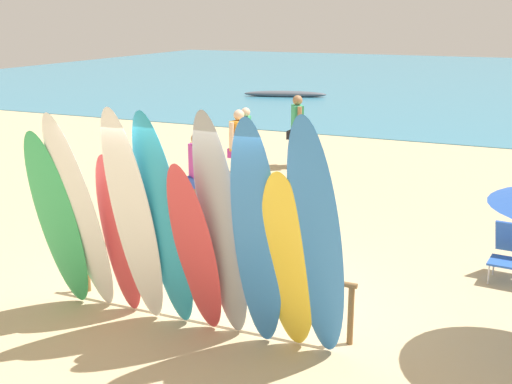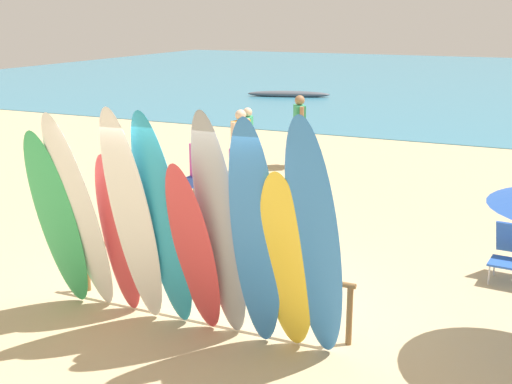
# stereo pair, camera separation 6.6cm
# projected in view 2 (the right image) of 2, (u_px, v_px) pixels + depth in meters

# --- Properties ---
(ground) EXTENTS (60.00, 60.00, 0.00)m
(ground) POSITION_uv_depth(u_px,v_px,m) (423.00, 134.00, 20.57)
(ground) COLOR tan
(ocean_water) EXTENTS (60.00, 40.00, 0.02)m
(ocean_water) POSITION_uv_depth(u_px,v_px,m) (487.00, 80.00, 36.88)
(ocean_water) COLOR teal
(ocean_water) RESTS_ON ground
(surfboard_rack) EXTENTS (3.78, 0.07, 0.75)m
(surfboard_rack) POSITION_uv_depth(u_px,v_px,m) (206.00, 270.00, 8.12)
(surfboard_rack) COLOR brown
(surfboard_rack) RESTS_ON ground
(surfboard_green_0) EXTENTS (0.60, 0.77, 2.38)m
(surfboard_green_0) POSITION_uv_depth(u_px,v_px,m) (57.00, 221.00, 8.08)
(surfboard_green_0) COLOR #38B266
(surfboard_green_0) RESTS_ON ground
(surfboard_white_1) EXTENTS (0.60, 0.90, 2.61)m
(surfboard_white_1) POSITION_uv_depth(u_px,v_px,m) (80.00, 216.00, 7.92)
(surfboard_white_1) COLOR white
(surfboard_white_1) RESTS_ON ground
(surfboard_red_2) EXTENTS (0.51, 0.52, 2.11)m
(surfboard_red_2) POSITION_uv_depth(u_px,v_px,m) (118.00, 236.00, 7.99)
(surfboard_red_2) COLOR #D13D42
(surfboard_red_2) RESTS_ON ground
(surfboard_white_3) EXTENTS (0.56, 0.94, 2.74)m
(surfboard_white_3) POSITION_uv_depth(u_px,v_px,m) (133.00, 221.00, 7.50)
(surfboard_white_3) COLOR white
(surfboard_white_3) RESTS_ON ground
(surfboard_teal_4) EXTENTS (0.62, 0.82, 2.69)m
(surfboard_teal_4) POSITION_uv_depth(u_px,v_px,m) (163.00, 224.00, 7.47)
(surfboard_teal_4) COLOR #289EC6
(surfboard_teal_4) RESTS_ON ground
(surfboard_red_5) EXTENTS (0.59, 0.77, 2.16)m
(surfboard_red_5) POSITION_uv_depth(u_px,v_px,m) (194.00, 251.00, 7.39)
(surfboard_red_5) COLOR #D13D42
(surfboard_red_5) RESTS_ON ground
(surfboard_grey_6) EXTENTS (0.59, 0.78, 2.73)m
(surfboard_grey_6) POSITION_uv_depth(u_px,v_px,m) (220.00, 230.00, 7.22)
(surfboard_grey_6) COLOR #999EA3
(surfboard_grey_6) RESTS_ON ground
(surfboard_blue_7) EXTENTS (0.60, 0.82, 2.71)m
(surfboard_blue_7) POSITION_uv_depth(u_px,v_px,m) (255.00, 239.00, 6.96)
(surfboard_blue_7) COLOR #337AD1
(surfboard_blue_7) RESTS_ON ground
(surfboard_yellow_8) EXTENTS (0.55, 0.73, 2.18)m
(surfboard_yellow_8) POSITION_uv_depth(u_px,v_px,m) (287.00, 264.00, 6.98)
(surfboard_yellow_8) COLOR yellow
(surfboard_yellow_8) RESTS_ON ground
(surfboard_blue_9) EXTENTS (0.62, 0.95, 2.78)m
(surfboard_blue_9) POSITION_uv_depth(u_px,v_px,m) (315.00, 245.00, 6.68)
(surfboard_blue_9) COLOR #337AD1
(surfboard_blue_9) RESTS_ON ground
(beachgoer_by_water) EXTENTS (0.40, 0.56, 1.54)m
(beachgoer_by_water) POSITION_uv_depth(u_px,v_px,m) (248.00, 136.00, 15.37)
(beachgoer_by_water) COLOR beige
(beachgoer_by_water) RESTS_ON ground
(beachgoer_midbeach) EXTENTS (0.45, 0.58, 1.74)m
(beachgoer_midbeach) POSITION_uv_depth(u_px,v_px,m) (299.00, 126.00, 15.97)
(beachgoer_midbeach) COLOR #9E704C
(beachgoer_midbeach) RESTS_ON ground
(beachgoer_near_rack) EXTENTS (0.44, 0.63, 1.68)m
(beachgoer_near_rack) POSITION_uv_depth(u_px,v_px,m) (241.00, 143.00, 14.08)
(beachgoer_near_rack) COLOR beige
(beachgoer_near_rack) RESTS_ON ground
(beachgoer_photographing) EXTENTS (0.49, 0.44, 1.62)m
(beachgoer_photographing) POSITION_uv_depth(u_px,v_px,m) (199.00, 171.00, 11.78)
(beachgoer_photographing) COLOR #9E704C
(beachgoer_photographing) RESTS_ON ground
(beach_chair_red) EXTENTS (0.56, 0.75, 0.81)m
(beach_chair_red) POSITION_uv_depth(u_px,v_px,m) (512.00, 250.00, 9.30)
(beach_chair_red) COLOR #B7B7BC
(beach_chair_red) RESTS_ON ground
(distant_boat) EXTENTS (3.66, 1.58, 0.29)m
(distant_boat) POSITION_uv_depth(u_px,v_px,m) (289.00, 94.00, 29.45)
(distant_boat) COLOR #4C515B
(distant_boat) RESTS_ON ground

